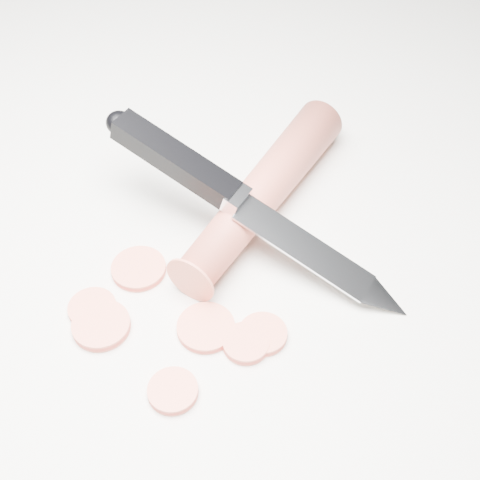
{
  "coord_description": "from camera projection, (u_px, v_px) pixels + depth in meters",
  "views": [
    {
      "loc": [
        0.03,
        -0.33,
        0.4
      ],
      "look_at": [
        0.04,
        0.01,
        0.02
      ],
      "focal_mm": 50.0,
      "sensor_mm": 36.0,
      "label": 1
    }
  ],
  "objects": [
    {
      "name": "ground",
      "position": [
        187.0,
        261.0,
        0.52
      ],
      "size": [
        2.4,
        2.4,
        0.0
      ],
      "primitive_type": "plane",
      "color": "silver",
      "rests_on": "ground"
    },
    {
      "name": "carrot_slice_2",
      "position": [
        206.0,
        328.0,
        0.47
      ],
      "size": [
        0.04,
        0.04,
        0.01
      ],
      "primitive_type": "cylinder",
      "color": "#E96B4F",
      "rests_on": "ground"
    },
    {
      "name": "kitchen_knife",
      "position": [
        253.0,
        207.0,
        0.5
      ],
      "size": [
        0.24,
        0.17,
        0.08
      ],
      "primitive_type": null,
      "color": "silver",
      "rests_on": "ground"
    },
    {
      "name": "carrot_slice_5",
      "position": [
        139.0,
        269.0,
        0.51
      ],
      "size": [
        0.04,
        0.04,
        0.01
      ],
      "primitive_type": "cylinder",
      "color": "#E96B4F",
      "rests_on": "ground"
    },
    {
      "name": "carrot_slice_0",
      "position": [
        101.0,
        325.0,
        0.47
      ],
      "size": [
        0.04,
        0.04,
        0.01
      ],
      "primitive_type": "cylinder",
      "color": "#E96B4F",
      "rests_on": "ground"
    },
    {
      "name": "carrot_slice_4",
      "position": [
        263.0,
        334.0,
        0.47
      ],
      "size": [
        0.03,
        0.03,
        0.01
      ],
      "primitive_type": "cylinder",
      "color": "#E96B4F",
      "rests_on": "ground"
    },
    {
      "name": "carrot_slice_6",
      "position": [
        173.0,
        391.0,
        0.44
      ],
      "size": [
        0.03,
        0.03,
        0.01
      ],
      "primitive_type": "cylinder",
      "color": "#E96B4F",
      "rests_on": "ground"
    },
    {
      "name": "carrot_slice_1",
      "position": [
        92.0,
        308.0,
        0.48
      ],
      "size": [
        0.03,
        0.03,
        0.01
      ],
      "primitive_type": "cylinder",
      "color": "#E96B4F",
      "rests_on": "ground"
    },
    {
      "name": "carrot_slice_3",
      "position": [
        246.0,
        343.0,
        0.46
      ],
      "size": [
        0.03,
        0.03,
        0.01
      ],
      "primitive_type": "cylinder",
      "color": "#E96B4F",
      "rests_on": "ground"
    },
    {
      "name": "carrot",
      "position": [
        263.0,
        191.0,
        0.54
      ],
      "size": [
        0.14,
        0.2,
        0.04
      ],
      "primitive_type": "cylinder",
      "rotation": [
        1.57,
        0.0,
        -0.57
      ],
      "color": "#BD4C3B",
      "rests_on": "ground"
    }
  ]
}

